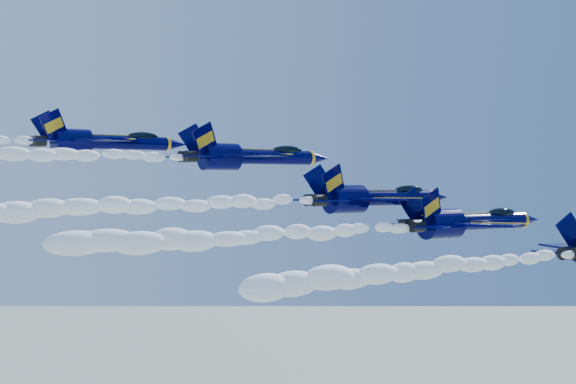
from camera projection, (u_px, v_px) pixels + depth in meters
smoke_trail_jet_lead at (433, 268)px, 58.04m from camera, size 31.30×1.86×1.68m
jet_second at (468, 222)px, 74.05m from camera, size 17.62×14.45×6.55m
smoke_trail_jet_second at (255, 235)px, 61.04m from camera, size 31.30×1.82×1.64m
jet_third at (374, 198)px, 74.66m from camera, size 16.93×13.89×6.29m
smoke_trail_jet_third at (147, 206)px, 61.82m from camera, size 31.30×1.75×1.58m
jet_fourth at (250, 156)px, 81.67m from camera, size 17.72×14.54×6.58m
smoke_trail_jet_fourth at (19, 156)px, 68.65m from camera, size 31.30×1.83×1.65m
jet_fifth at (103, 142)px, 81.90m from camera, size 16.80×13.79×6.24m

